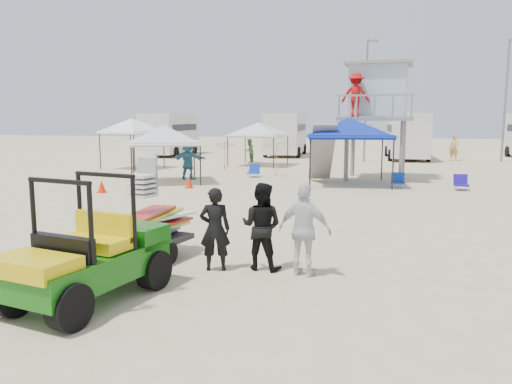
% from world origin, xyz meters
% --- Properties ---
extents(ground, '(140.00, 140.00, 0.00)m').
position_xyz_m(ground, '(0.00, 0.00, 0.00)').
color(ground, beige).
rests_on(ground, ground).
extents(utility_cart, '(1.87, 2.83, 1.97)m').
position_xyz_m(utility_cart, '(-1.50, -0.58, 0.92)').
color(utility_cart, '#115A0E').
rests_on(utility_cart, ground).
extents(surf_trailer, '(1.52, 2.23, 1.94)m').
position_xyz_m(surf_trailer, '(-1.49, 1.75, 0.79)').
color(surf_trailer, black).
rests_on(surf_trailer, ground).
extents(man_left, '(0.66, 0.51, 1.60)m').
position_xyz_m(man_left, '(0.03, 1.45, 0.80)').
color(man_left, black).
rests_on(man_left, ground).
extents(man_mid, '(0.92, 0.77, 1.68)m').
position_xyz_m(man_mid, '(0.88, 1.70, 0.84)').
color(man_mid, black).
rests_on(man_mid, ground).
extents(man_right, '(1.07, 0.65, 1.71)m').
position_xyz_m(man_right, '(1.73, 1.45, 0.85)').
color(man_right, silver).
rests_on(man_right, ground).
extents(lifeguard_tower, '(3.67, 3.67, 5.33)m').
position_xyz_m(lifeguard_tower, '(3.34, 17.05, 3.97)').
color(lifeguard_tower, gray).
rests_on(lifeguard_tower, ground).
extents(canopy_blue, '(3.78, 3.78, 3.32)m').
position_xyz_m(canopy_blue, '(2.21, 14.78, 2.77)').
color(canopy_blue, black).
rests_on(canopy_blue, ground).
extents(canopy_white_a, '(4.02, 4.02, 2.98)m').
position_xyz_m(canopy_white_a, '(-5.94, 13.82, 2.43)').
color(canopy_white_a, black).
rests_on(canopy_white_a, ground).
extents(canopy_white_b, '(3.35, 3.35, 3.29)m').
position_xyz_m(canopy_white_b, '(-10.21, 19.43, 2.74)').
color(canopy_white_b, black).
rests_on(canopy_white_b, ground).
extents(canopy_white_c, '(3.46, 3.46, 3.05)m').
position_xyz_m(canopy_white_c, '(-3.42, 22.74, 2.51)').
color(canopy_white_c, black).
rests_on(canopy_white_c, ground).
extents(umbrella_a, '(1.85, 1.88, 1.58)m').
position_xyz_m(umbrella_a, '(-4.83, 19.95, 0.79)').
color(umbrella_a, red).
rests_on(umbrella_a, ground).
extents(umbrella_b, '(2.22, 2.25, 1.78)m').
position_xyz_m(umbrella_b, '(-1.39, 17.21, 0.89)').
color(umbrella_b, yellow).
rests_on(umbrella_b, ground).
extents(cone_near, '(0.34, 0.34, 0.50)m').
position_xyz_m(cone_near, '(-7.16, 10.25, 0.25)').
color(cone_near, '#F72907').
rests_on(cone_near, ground).
extents(cone_far, '(0.34, 0.34, 0.50)m').
position_xyz_m(cone_far, '(-4.26, 12.20, 0.25)').
color(cone_far, '#F92C07').
rests_on(cone_far, ground).
extents(beach_chair_a, '(0.59, 0.63, 0.64)m').
position_xyz_m(beach_chair_a, '(-2.43, 16.68, 0.31)').
color(beach_chair_a, '#1034B5').
rests_on(beach_chair_a, ground).
extents(beach_chair_b, '(0.55, 0.59, 0.64)m').
position_xyz_m(beach_chair_b, '(6.74, 13.87, 0.31)').
color(beach_chair_b, '#1F0E9C').
rests_on(beach_chair_b, ground).
extents(beach_chair_c, '(0.60, 0.65, 0.64)m').
position_xyz_m(beach_chair_c, '(4.29, 14.03, 0.31)').
color(beach_chair_c, '#0F34AA').
rests_on(beach_chair_c, ground).
extents(rv_far_left, '(2.64, 6.80, 3.25)m').
position_xyz_m(rv_far_left, '(-12.00, 29.99, 1.80)').
color(rv_far_left, silver).
rests_on(rv_far_left, ground).
extents(rv_mid_left, '(2.65, 6.50, 3.25)m').
position_xyz_m(rv_mid_left, '(-3.00, 31.49, 1.80)').
color(rv_mid_left, silver).
rests_on(rv_mid_left, ground).
extents(rv_mid_right, '(2.64, 7.00, 3.25)m').
position_xyz_m(rv_mid_right, '(6.00, 29.99, 1.80)').
color(rv_mid_right, silver).
rests_on(rv_mid_right, ground).
extents(light_pole_left, '(0.14, 0.14, 8.00)m').
position_xyz_m(light_pole_left, '(3.00, 27.00, 4.00)').
color(light_pole_left, slate).
rests_on(light_pole_left, ground).
extents(light_pole_right, '(0.14, 0.14, 8.00)m').
position_xyz_m(light_pole_right, '(12.00, 28.50, 4.00)').
color(light_pole_right, slate).
rests_on(light_pole_right, ground).
extents(distant_beachgoers, '(16.08, 15.99, 1.86)m').
position_xyz_m(distant_beachgoers, '(-0.21, 18.51, 0.88)').
color(distant_beachgoers, '#BA3F35').
rests_on(distant_beachgoers, ground).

